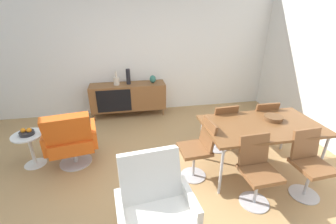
% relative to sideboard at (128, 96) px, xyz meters
% --- Properties ---
extents(ground_plane, '(8.32, 8.32, 0.00)m').
position_rel_sideboard_xyz_m(ground_plane, '(0.13, -2.30, -0.44)').
color(ground_plane, tan).
extents(wall_back, '(6.80, 0.12, 2.80)m').
position_rel_sideboard_xyz_m(wall_back, '(0.13, 0.30, 0.96)').
color(wall_back, white).
rests_on(wall_back, ground_plane).
extents(sideboard, '(1.60, 0.45, 0.72)m').
position_rel_sideboard_xyz_m(sideboard, '(0.00, 0.00, 0.00)').
color(sideboard, brown).
rests_on(sideboard, ground_plane).
extents(vase_cobalt, '(0.13, 0.13, 0.17)m').
position_rel_sideboard_xyz_m(vase_cobalt, '(0.55, 0.00, 0.36)').
color(vase_cobalt, '#337266').
rests_on(vase_cobalt, sideboard).
extents(vase_sculptural_dark, '(0.09, 0.09, 0.33)m').
position_rel_sideboard_xyz_m(vase_sculptural_dark, '(0.03, 0.00, 0.44)').
color(vase_sculptural_dark, black).
rests_on(vase_sculptural_dark, sideboard).
extents(vase_ceramic_small, '(0.13, 0.13, 0.29)m').
position_rel_sideboard_xyz_m(vase_ceramic_small, '(-0.22, 0.00, 0.37)').
color(vase_ceramic_small, beige).
rests_on(vase_ceramic_small, sideboard).
extents(dining_table, '(1.60, 0.90, 0.74)m').
position_rel_sideboard_xyz_m(dining_table, '(1.78, -2.26, 0.26)').
color(dining_table, brown).
rests_on(dining_table, ground_plane).
extents(wooden_bowl_on_table, '(0.26, 0.26, 0.06)m').
position_rel_sideboard_xyz_m(wooden_bowl_on_table, '(2.01, -2.17, 0.33)').
color(wooden_bowl_on_table, brown).
rests_on(wooden_bowl_on_table, dining_table).
extents(dining_chair_front_right, '(0.42, 0.45, 0.86)m').
position_rel_sideboard_xyz_m(dining_chair_front_right, '(2.13, -2.82, 0.03)').
color(dining_chair_front_right, brown).
rests_on(dining_chair_front_right, ground_plane).
extents(dining_chair_near_window, '(0.45, 0.42, 0.86)m').
position_rel_sideboard_xyz_m(dining_chair_near_window, '(0.89, -2.26, 0.03)').
color(dining_chair_near_window, brown).
rests_on(dining_chair_near_window, ground_plane).
extents(dining_chair_front_left, '(0.42, 0.44, 0.86)m').
position_rel_sideboard_xyz_m(dining_chair_front_left, '(1.43, -2.82, 0.03)').
color(dining_chair_front_left, brown).
rests_on(dining_chair_front_left, ground_plane).
extents(dining_chair_back_left, '(0.43, 0.45, 0.86)m').
position_rel_sideboard_xyz_m(dining_chair_back_left, '(1.43, -1.70, 0.03)').
color(dining_chair_back_left, brown).
rests_on(dining_chair_back_left, ground_plane).
extents(dining_chair_back_right, '(0.41, 0.43, 0.86)m').
position_rel_sideboard_xyz_m(dining_chair_back_right, '(2.13, -1.70, 0.03)').
color(dining_chair_back_right, brown).
rests_on(dining_chair_back_right, ground_plane).
extents(lounge_chair_red, '(0.79, 0.74, 0.95)m').
position_rel_sideboard_xyz_m(lounge_chair_red, '(-0.87, -1.69, 0.03)').
color(lounge_chair_red, '#D85919').
rests_on(lounge_chair_red, ground_plane).
extents(armchair_black_shell, '(0.77, 0.71, 0.95)m').
position_rel_sideboard_xyz_m(armchair_black_shell, '(0.17, -3.14, 0.03)').
color(armchair_black_shell, silver).
rests_on(armchair_black_shell, ground_plane).
extents(side_table_round, '(0.44, 0.44, 0.52)m').
position_rel_sideboard_xyz_m(side_table_round, '(-1.49, -1.55, -0.12)').
color(side_table_round, white).
rests_on(side_table_round, ground_plane).
extents(fruit_bowl, '(0.20, 0.20, 0.11)m').
position_rel_sideboard_xyz_m(fruit_bowl, '(-1.49, -1.55, 0.12)').
color(fruit_bowl, '#262628').
rests_on(fruit_bowl, side_table_round).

